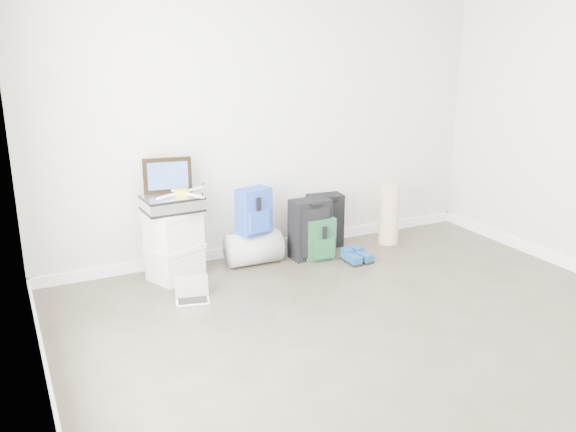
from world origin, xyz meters
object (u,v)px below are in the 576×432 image
duffel_bag (254,248)px  carry_on (325,221)px  large_suitcase (310,229)px  briefcase (172,203)px  boxes_stack (174,245)px  laptop (192,295)px

duffel_bag → carry_on: carry_on is taller
large_suitcase → carry_on: size_ratio=1.07×
carry_on → briefcase: bearing=-168.9°
boxes_stack → briefcase: briefcase is taller
laptop → carry_on: bearing=36.2°
large_suitcase → laptop: bearing=-162.4°
boxes_stack → briefcase: bearing=-112.9°
carry_on → duffel_bag: bearing=-165.2°
briefcase → carry_on: bearing=2.4°
briefcase → laptop: 0.82m
duffel_bag → boxes_stack: bearing=-176.2°
briefcase → laptop: (-0.01, -0.51, -0.64)m
briefcase → carry_on: size_ratio=0.88×
large_suitcase → duffel_bag: bearing=170.1°
briefcase → large_suitcase: bearing=-6.1°
duffel_bag → carry_on: size_ratio=0.94×
briefcase → duffel_bag: 0.92m
carry_on → large_suitcase: bearing=-137.0°
laptop → large_suitcase: bearing=32.3°
duffel_bag → laptop: bearing=-142.7°
carry_on → laptop: (-1.61, -0.67, -0.22)m
large_suitcase → briefcase: bearing=175.9°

